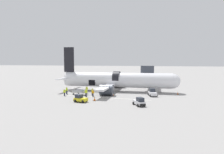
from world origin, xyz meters
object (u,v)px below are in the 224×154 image
object	(u,v)px
baggage_tug_lead	(152,93)
ground_crew_helper	(93,93)
baggage_cart_loading	(80,92)
baggage_tug_mid	(139,102)
ground_crew_supervisor	(86,92)
ground_crew_loader_a	(67,90)
ground_crew_driver	(64,92)
baggage_tug_rear	(80,99)
ground_crew_loader_b	(92,92)
ground_crew_marshal	(87,89)
airplane	(115,80)

from	to	relation	value
baggage_tug_lead	ground_crew_helper	bearing A→B (deg)	-163.12
baggage_cart_loading	baggage_tug_mid	bearing A→B (deg)	-29.33
ground_crew_supervisor	ground_crew_helper	size ratio (longest dim) A/B	1.12
ground_crew_loader_a	ground_crew_supervisor	distance (m)	6.10
ground_crew_driver	ground_crew_supervisor	size ratio (longest dim) A/B	0.86
baggage_tug_rear	ground_crew_loader_b	bearing A→B (deg)	90.94
ground_crew_loader_a	ground_crew_loader_b	xyz separation A→B (m)	(6.52, -0.19, -0.07)
ground_crew_marshal	baggage_tug_lead	bearing A→B (deg)	-2.25
airplane	ground_crew_loader_a	size ratio (longest dim) A/B	18.34
airplane	baggage_tug_mid	xyz separation A→B (m)	(7.81, -15.74, -2.24)
baggage_tug_mid	ground_crew_loader_b	distance (m)	14.23
ground_crew_supervisor	baggage_tug_rear	bearing A→B (deg)	-80.76
baggage_tug_mid	baggage_tug_rear	world-z (taller)	baggage_tug_mid
baggage_tug_lead	ground_crew_marshal	size ratio (longest dim) A/B	2.04
baggage_tug_mid	baggage_cart_loading	size ratio (longest dim) A/B	0.71
ground_crew_driver	baggage_cart_loading	bearing A→B (deg)	34.74
baggage_cart_loading	ground_crew_helper	distance (m)	4.06
baggage_tug_mid	ground_crew_supervisor	bearing A→B (deg)	153.19
baggage_tug_lead	baggage_tug_mid	distance (m)	10.79
ground_crew_driver	ground_crew_marshal	xyz separation A→B (m)	(3.55, 5.03, 0.06)
ground_crew_driver	ground_crew_marshal	bearing A→B (deg)	54.78
baggage_tug_lead	ground_crew_helper	world-z (taller)	baggage_tug_lead
baggage_tug_rear	ground_crew_supervisor	size ratio (longest dim) A/B	1.56
ground_crew_supervisor	ground_crew_marshal	distance (m)	5.23
airplane	baggage_cart_loading	distance (m)	10.41
ground_crew_loader_b	ground_crew_helper	xyz separation A→B (m)	(0.68, -1.54, -0.01)
baggage_tug_rear	baggage_tug_lead	bearing A→B (deg)	36.56
ground_crew_supervisor	ground_crew_helper	bearing A→B (deg)	15.15
baggage_tug_mid	ground_crew_marshal	xyz separation A→B (m)	(-14.08, 11.23, 0.23)
ground_crew_driver	ground_crew_helper	world-z (taller)	ground_crew_helper
airplane	ground_crew_supervisor	world-z (taller)	airplane
baggage_tug_mid	ground_crew_loader_b	world-z (taller)	ground_crew_loader_b
ground_crew_loader_b	ground_crew_driver	world-z (taller)	ground_crew_loader_b
baggage_cart_loading	ground_crew_loader_a	bearing A→B (deg)	177.42
baggage_tug_mid	ground_crew_supervisor	xyz separation A→B (m)	(-12.42, 6.28, 0.30)
ground_crew_helper	ground_crew_marshal	bearing A→B (deg)	124.57
airplane	baggage_cart_loading	xyz separation A→B (m)	(-6.87, -7.49, -2.28)
ground_crew_loader_b	ground_crew_supervisor	bearing A→B (deg)	-112.37
ground_crew_loader_b	airplane	bearing A→B (deg)	63.15
ground_crew_marshal	baggage_cart_loading	bearing A→B (deg)	-101.37
ground_crew_loader_a	ground_crew_driver	world-z (taller)	ground_crew_loader_a
airplane	ground_crew_supervisor	xyz separation A→B (m)	(-4.61, -9.46, -1.95)
airplane	baggage_cart_loading	world-z (taller)	airplane
airplane	baggage_tug_rear	distance (m)	15.74
ground_crew_loader_b	ground_crew_helper	bearing A→B (deg)	-66.29
ground_crew_supervisor	ground_crew_loader_a	bearing A→B (deg)	159.60
baggage_tug_rear	airplane	bearing A→B (deg)	76.33
airplane	ground_crew_driver	bearing A→B (deg)	-135.85
ground_crew_loader_b	ground_crew_driver	distance (m)	6.34
baggage_tug_lead	baggage_tug_mid	bearing A→B (deg)	-100.66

